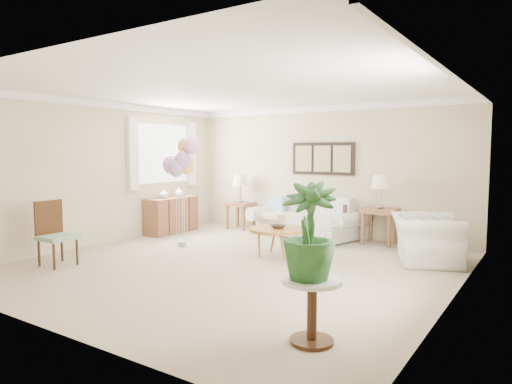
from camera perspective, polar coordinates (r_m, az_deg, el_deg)
ground_plane at (r=6.89m, az=-2.49°, el=-9.11°), size 6.00×6.00×0.00m
room_shell at (r=6.83m, az=-2.84°, el=4.54°), size 6.04×6.04×2.60m
wall_art_triptych at (r=9.25m, az=8.34°, el=4.14°), size 1.35×0.06×0.65m
sofa at (r=9.17m, az=6.34°, el=-3.55°), size 2.42×1.33×0.82m
end_table_left at (r=10.01m, az=-1.96°, el=-1.82°), size 0.54×0.49×0.59m
end_table_right at (r=8.62m, az=15.23°, el=-2.69°), size 0.60×0.55×0.66m
lamp_left at (r=9.96m, az=-1.97°, el=1.36°), size 0.34×0.34×0.60m
lamp_right at (r=8.56m, az=15.32°, el=1.12°), size 0.35×0.35×0.61m
coffee_table at (r=7.37m, az=2.72°, el=-4.79°), size 0.92×0.92×0.46m
decor_bowl at (r=7.33m, az=2.77°, el=-4.33°), size 0.29×0.29×0.06m
armchair at (r=7.44m, az=20.44°, el=-5.54°), size 1.30×1.38×0.72m
side_table at (r=4.12m, az=7.03°, el=-12.62°), size 0.53×0.53×0.58m
potted_plant at (r=3.97m, az=6.60°, el=-4.86°), size 0.60×0.60×0.85m
accent_chair at (r=7.43m, az=-23.88°, el=-4.57°), size 0.49×0.49×0.96m
credenza at (r=9.71m, az=-10.53°, el=-2.84°), size 0.46×1.20×0.74m
vase_white at (r=9.48m, az=-11.45°, el=-0.22°), size 0.19×0.19×0.19m
vase_sage at (r=9.80m, az=-9.61°, el=-0.00°), size 0.22×0.22×0.20m
balloon_cluster at (r=8.15m, az=-9.24°, el=4.12°), size 0.63×0.55×1.97m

